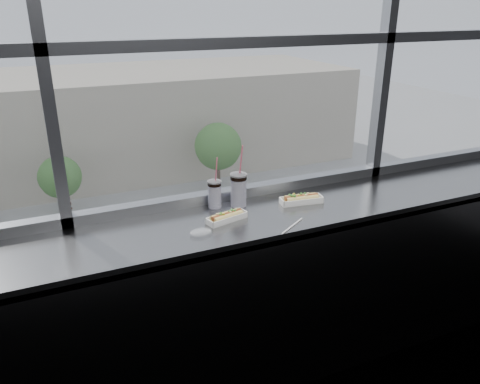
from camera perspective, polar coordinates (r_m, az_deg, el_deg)
name	(u,v)px	position (r m, az deg, el deg)	size (l,w,h in m)	color
wall_back_lower	(240,274)	(3.11, -0.04, -9.96)	(6.00, 6.00, 0.00)	black
counter	(259,218)	(2.64, 2.37, -3.24)	(6.00, 0.55, 0.06)	gray
counter_fascia	(278,320)	(2.72, 4.64, -15.33)	(6.00, 0.04, 1.04)	gray
hotdog_tray_left	(227,217)	(2.53, -1.62, -3.02)	(0.24, 0.13, 0.06)	white
hotdog_tray_right	(301,199)	(2.78, 7.50, -0.85)	(0.26, 0.12, 0.06)	white
soda_cup_left	(215,193)	(2.68, -3.11, -0.08)	(0.08, 0.08, 0.30)	white
soda_cup_right	(239,188)	(2.69, -0.18, 0.48)	(0.10, 0.10, 0.37)	white
loose_straw	(292,226)	(2.49, 6.37, -4.14)	(0.01, 0.01, 0.23)	white
wrapper	(201,232)	(2.40, -4.82, -4.88)	(0.11, 0.08, 0.03)	silver
plaza_ground	(55,154)	(47.78, -21.65, 4.33)	(120.00, 120.00, 0.00)	#9C9C9C
street_asphalt	(85,276)	(26.02, -18.38, -9.72)	(80.00, 10.00, 0.06)	black
far_sidewalk	(70,217)	(33.16, -19.98, -2.89)	(80.00, 6.00, 0.04)	#9C9C9C
far_building	(52,125)	(41.46, -21.94, 7.54)	(50.00, 14.00, 8.00)	#B0A694
car_far_c	(271,192)	(32.21, 3.76, -0.02)	(6.73, 2.80, 2.24)	#FFFEC8
car_far_b	(135,217)	(29.44, -12.67, -3.02)	(5.89, 2.45, 1.96)	brown
car_near_e	(358,240)	(26.83, 14.19, -5.67)	(6.06, 2.52, 2.02)	navy
pedestrian_b	(66,202)	(32.68, -20.42, -1.19)	(0.96, 0.72, 2.17)	#66605B
tree_center	(60,177)	(32.12, -21.11, 1.71)	(2.74, 2.74, 4.28)	#47382B
tree_right	(218,147)	(33.96, -2.68, 5.56)	(3.43, 3.43, 5.36)	#47382B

